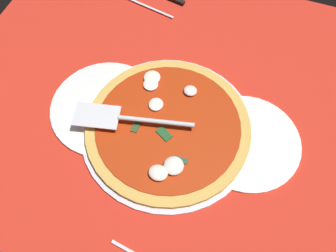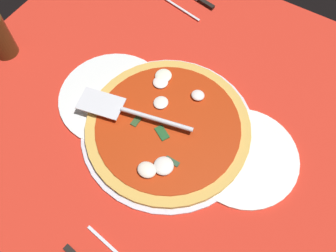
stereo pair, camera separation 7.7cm
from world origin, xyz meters
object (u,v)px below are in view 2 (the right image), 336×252
Objects in this scene: place_setting_far at (183,0)px; pizza at (168,127)px; dinner_plate_right at (243,157)px; dinner_plate_left at (113,97)px; pizza_server at (127,111)px.

pizza is at bearing 126.62° from place_setting_far.
dinner_plate_right is 1.09× the size of place_setting_far.
dinner_plate_left is 15.37cm from pizza.
pizza_server is (-8.81, -2.47, 2.39)cm from pizza.
place_setting_far is (-9.27, 39.46, -3.71)cm from pizza_server.
dinner_plate_left is 32.67cm from dinner_plate_right.
dinner_plate_right is 0.65× the size of pizza.
pizza_server is at bearing -24.51° from dinner_plate_left.
dinner_plate_right is 26.86cm from pizza_server.
place_setting_far is (-2.77, 36.49, -0.15)cm from dinner_plate_left.
pizza is (-17.27, -2.87, 1.18)cm from dinner_plate_right.
pizza is 1.39× the size of pizza_server.
pizza_server is at bearing -164.36° from pizza.
pizza_server reaches higher than pizza.
dinner_plate_right is 17.55cm from pizza.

